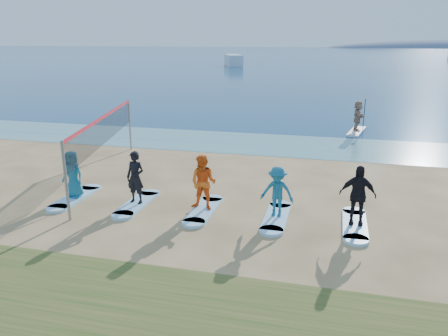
% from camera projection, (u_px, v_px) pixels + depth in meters
% --- Properties ---
extents(ground, '(600.00, 600.00, 0.00)m').
position_uv_depth(ground, '(222.00, 222.00, 13.28)').
color(ground, tan).
rests_on(ground, ground).
extents(shallow_water, '(600.00, 600.00, 0.00)m').
position_uv_depth(shallow_water, '(272.00, 144.00, 23.03)').
color(shallow_water, teal).
rests_on(shallow_water, ground).
extents(ocean, '(600.00, 600.00, 0.00)m').
position_uv_depth(ocean, '(331.00, 54.00, 161.92)').
color(ocean, navy).
rests_on(ocean, ground).
extents(volleyball_net, '(2.28, 8.82, 2.50)m').
position_uv_depth(volleyball_net, '(104.00, 130.00, 17.18)').
color(volleyball_net, gray).
rests_on(volleyball_net, ground).
extents(paddleboard, '(1.24, 3.08, 0.12)m').
position_uv_depth(paddleboard, '(356.00, 131.00, 25.97)').
color(paddleboard, silver).
rests_on(paddleboard, ground).
extents(paddleboarder, '(0.71, 1.68, 1.75)m').
position_uv_depth(paddleboarder, '(358.00, 116.00, 25.71)').
color(paddleboarder, tan).
rests_on(paddleboarder, paddleboard).
extents(boat_offshore_a, '(5.85, 9.35, 2.25)m').
position_uv_depth(boat_offshore_a, '(233.00, 66.00, 91.55)').
color(boat_offshore_a, silver).
rests_on(boat_offshore_a, ground).
extents(surfboard_0, '(0.70, 2.20, 0.09)m').
position_uv_depth(surfboard_0, '(75.00, 198.00, 15.17)').
color(surfboard_0, '#A4E2FF').
rests_on(surfboard_0, ground).
extents(student_0, '(0.86, 0.63, 1.63)m').
position_uv_depth(student_0, '(73.00, 174.00, 14.93)').
color(student_0, '#1B6B82').
rests_on(student_0, surfboard_0).
extents(surfboard_1, '(0.70, 2.20, 0.09)m').
position_uv_depth(surfboard_1, '(137.00, 204.00, 14.61)').
color(surfboard_1, '#A4E2FF').
rests_on(surfboard_1, ground).
extents(student_1, '(0.70, 0.52, 1.75)m').
position_uv_depth(student_1, '(135.00, 177.00, 14.35)').
color(student_1, black).
rests_on(student_1, surfboard_1).
extents(surfboard_2, '(0.70, 2.20, 0.09)m').
position_uv_depth(surfboard_2, '(204.00, 210.00, 14.06)').
color(surfboard_2, '#A4E2FF').
rests_on(surfboard_2, ground).
extents(student_2, '(0.92, 0.75, 1.78)m').
position_uv_depth(student_2, '(203.00, 183.00, 13.79)').
color(student_2, orange).
rests_on(student_2, surfboard_2).
extents(surfboard_3, '(0.70, 2.20, 0.09)m').
position_uv_depth(surfboard_3, '(276.00, 217.00, 13.50)').
color(surfboard_3, '#A4E2FF').
rests_on(surfboard_3, ground).
extents(student_3, '(1.06, 0.66, 1.58)m').
position_uv_depth(student_3, '(277.00, 192.00, 13.27)').
color(student_3, '#1B6685').
rests_on(student_3, surfboard_3).
extents(surfboard_4, '(0.70, 2.20, 0.09)m').
position_uv_depth(surfboard_4, '(355.00, 225.00, 12.95)').
color(surfboard_4, '#A4E2FF').
rests_on(surfboard_4, ground).
extents(student_4, '(1.05, 0.45, 1.79)m').
position_uv_depth(student_4, '(357.00, 195.00, 12.68)').
color(student_4, black).
rests_on(student_4, surfboard_4).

